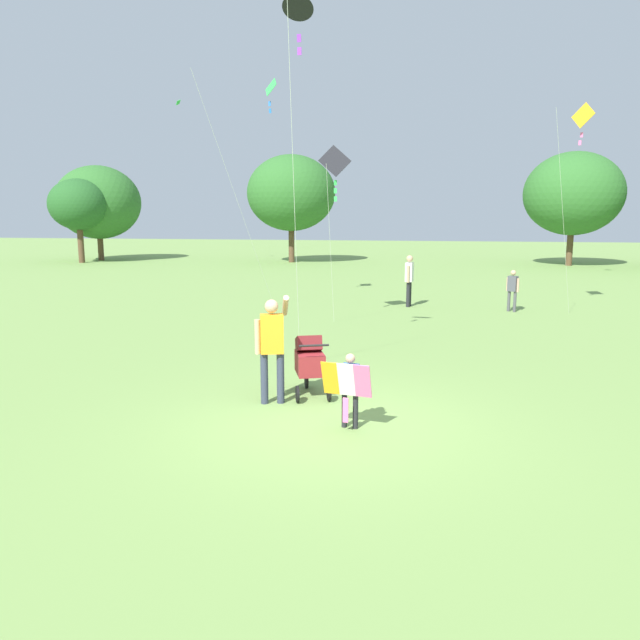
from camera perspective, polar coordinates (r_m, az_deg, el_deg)
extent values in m
plane|color=#75994C|center=(9.10, 1.18, -9.60)|extent=(120.00, 120.00, 0.00)
cylinder|color=brown|center=(40.67, -21.44, 6.49)|extent=(0.36, 0.36, 2.10)
ellipsoid|color=#235623|center=(40.63, -21.67, 10.02)|extent=(3.64, 3.28, 3.10)
cylinder|color=brown|center=(42.33, -19.81, 6.30)|extent=(0.36, 0.36, 1.52)
ellipsoid|color=#2D6628|center=(42.27, -20.05, 10.29)|extent=(5.47, 4.92, 4.65)
cylinder|color=brown|center=(38.28, -2.68, 6.96)|extent=(0.36, 0.36, 2.07)
ellipsoid|color=#2D6628|center=(38.24, -2.72, 11.77)|extent=(5.44, 4.90, 4.63)
cylinder|color=brown|center=(38.67, 22.29, 6.13)|extent=(0.36, 0.36, 1.90)
ellipsoid|color=#2D6628|center=(38.63, 22.61, 10.85)|extent=(5.59, 5.03, 4.75)
cylinder|color=#232328|center=(8.81, 3.34, -8.43)|extent=(0.08, 0.08, 0.54)
cylinder|color=#232328|center=(8.86, 2.29, -8.32)|extent=(0.08, 0.08, 0.54)
cube|color=#284CA8|center=(8.70, 2.84, -5.43)|extent=(0.26, 0.19, 0.40)
cylinder|color=tan|center=(8.66, 3.77, -5.70)|extent=(0.06, 0.06, 0.36)
cylinder|color=tan|center=(8.75, 1.92, -5.52)|extent=(0.06, 0.06, 0.36)
sphere|color=tan|center=(8.63, 2.86, -3.61)|extent=(0.14, 0.14, 0.14)
cube|color=pink|center=(8.46, 3.99, -5.73)|extent=(0.26, 0.22, 0.49)
cube|color=white|center=(8.53, 2.47, -5.59)|extent=(0.26, 0.22, 0.49)
cube|color=#F4A319|center=(8.60, 0.98, -5.45)|extent=(0.26, 0.22, 0.49)
cube|color=pink|center=(8.64, 2.41, -8.42)|extent=(0.08, 0.03, 0.36)
cylinder|color=#33384C|center=(9.91, -5.22, -5.46)|extent=(0.12, 0.12, 0.84)
cylinder|color=#33384C|center=(9.91, -3.71, -5.43)|extent=(0.12, 0.12, 0.84)
cube|color=orange|center=(9.74, -4.52, -1.29)|extent=(0.41, 0.32, 0.63)
cylinder|color=tan|center=(9.74, -5.86, -1.57)|extent=(0.09, 0.09, 0.56)
cylinder|color=tan|center=(9.81, -3.26, 1.35)|extent=(0.23, 0.51, 0.39)
sphere|color=tan|center=(9.66, -4.56, 1.28)|extent=(0.22, 0.22, 0.22)
cylinder|color=black|center=(10.78, -1.28, -5.67)|extent=(0.13, 0.28, 0.28)
cylinder|color=black|center=(9.99, -2.12, -6.95)|extent=(0.13, 0.28, 0.28)
cylinder|color=black|center=(10.06, 0.84, -6.82)|extent=(0.13, 0.28, 0.28)
cube|color=maroon|center=(10.27, -0.96, -4.04)|extent=(0.62, 0.75, 0.36)
cube|color=maroon|center=(10.33, -1.07, -2.25)|extent=(0.53, 0.53, 0.35)
cylinder|color=black|center=(9.74, -0.57, -2.40)|extent=(0.47, 0.19, 0.04)
cone|color=black|center=(12.69, -2.08, 27.18)|extent=(0.61, 0.54, 0.36)
cube|color=purple|center=(12.52, -1.97, 24.84)|extent=(0.08, 0.03, 0.14)
cube|color=purple|center=(12.50, -1.94, 23.82)|extent=(0.08, 0.02, 0.14)
cylinder|color=silver|center=(10.88, -2.43, 11.40)|extent=(0.34, 2.47, 6.64)
cube|color=black|center=(17.13, 1.38, 14.65)|extent=(0.94, 0.36, 0.88)
cube|color=green|center=(17.13, 1.44, 12.71)|extent=(0.08, 0.03, 0.14)
cube|color=green|center=(17.07, 1.44, 11.98)|extent=(0.09, 0.05, 0.14)
cube|color=green|center=(17.09, 1.45, 11.24)|extent=(0.09, 0.06, 0.14)
cylinder|color=silver|center=(16.35, 0.98, 6.77)|extent=(0.02, 1.53, 4.27)
cube|color=#F4A319|center=(20.25, 23.38, 17.16)|extent=(0.50, 0.74, 0.79)
cube|color=pink|center=(20.16, 23.26, 15.62)|extent=(0.08, 0.05, 0.14)
cube|color=pink|center=(20.17, 23.12, 14.99)|extent=(0.08, 0.05, 0.14)
cylinder|color=silver|center=(18.64, 21.78, 8.65)|extent=(1.26, 2.62, 5.69)
cube|color=green|center=(20.68, -4.61, 20.88)|extent=(0.50, 0.58, 0.63)
cube|color=blue|center=(20.57, -4.73, 19.51)|extent=(0.08, 0.03, 0.14)
cube|color=blue|center=(20.53, -4.69, 18.91)|extent=(0.09, 0.05, 0.14)
cylinder|color=silver|center=(18.78, -7.75, 11.01)|extent=(1.29, 3.55, 6.83)
cube|color=green|center=(37.77, -13.11, 19.19)|extent=(0.29, 0.40, 0.31)
cylinder|color=#232328|center=(20.43, 8.37, 2.47)|extent=(0.12, 0.12, 0.83)
cylinder|color=#232328|center=(20.18, 8.23, 2.38)|extent=(0.12, 0.12, 0.83)
cube|color=silver|center=(20.22, 8.35, 4.46)|extent=(0.28, 0.39, 0.62)
cylinder|color=tan|center=(20.45, 8.47, 4.39)|extent=(0.09, 0.09, 0.55)
cylinder|color=tan|center=(20.01, 8.23, 4.28)|extent=(0.09, 0.09, 0.55)
sphere|color=tan|center=(20.19, 8.39, 5.70)|extent=(0.21, 0.21, 0.21)
cylinder|color=#4C4C51|center=(20.00, 17.23, 1.69)|extent=(0.09, 0.09, 0.64)
cylinder|color=#4C4C51|center=(19.91, 17.74, 1.63)|extent=(0.09, 0.09, 0.64)
cube|color=#4C4C56|center=(19.89, 17.57, 3.26)|extent=(0.33, 0.30, 0.48)
cylinder|color=tan|center=(19.97, 17.12, 3.21)|extent=(0.07, 0.07, 0.43)
cylinder|color=tan|center=(19.81, 18.02, 3.11)|extent=(0.07, 0.07, 0.43)
sphere|color=tan|center=(19.85, 17.62, 4.23)|extent=(0.17, 0.17, 0.17)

